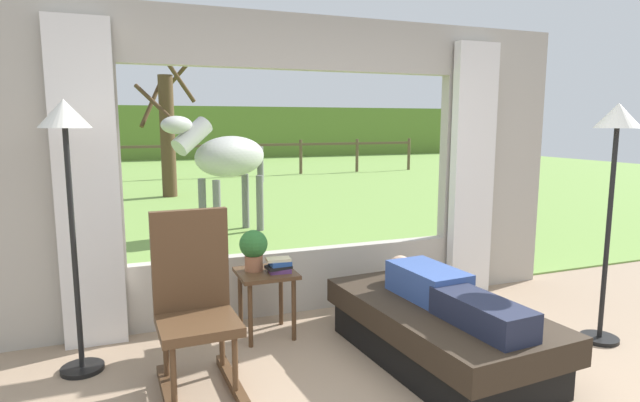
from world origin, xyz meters
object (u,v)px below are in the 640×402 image
book_stack (279,265)px  floor_lamp_right (615,151)px  potted_plant (254,247)px  side_table (266,283)px  pasture_tree (168,130)px  recliner_sofa (438,331)px  reclining_person (444,292)px  rocking_chair (195,302)px  horse (226,158)px  floor_lamp_left (67,155)px

book_stack → floor_lamp_right: 2.63m
floor_lamp_right → potted_plant: bearing=156.1°
side_table → floor_lamp_right: 2.78m
side_table → pasture_tree: bearing=89.9°
recliner_sofa → reclining_person: 0.31m
potted_plant → floor_lamp_right: floor_lamp_right is taller
side_table → pasture_tree: 8.25m
book_stack → rocking_chair: bearing=-143.2°
floor_lamp_right → horse: size_ratio=1.04×
side_table → horse: size_ratio=0.30×
floor_lamp_left → horse: floor_lamp_left is taller
pasture_tree → reclining_person: bearing=-83.8°
side_table → floor_lamp_left: bearing=-174.5°
book_stack → floor_lamp_left: (-1.41, -0.07, 0.89)m
rocking_chair → pasture_tree: (0.63, 8.78, 0.96)m
rocking_chair → potted_plant: rocking_chair is taller
reclining_person → floor_lamp_right: (1.37, -0.10, 0.93)m
book_stack → pasture_tree: size_ratio=0.06×
reclining_person → floor_lamp_right: size_ratio=0.80×
side_table → book_stack: book_stack is taller
floor_lamp_right → pasture_tree: (-2.35, 9.21, 0.05)m
side_table → floor_lamp_right: (2.37, -1.03, 1.03)m
floor_lamp_left → horse: size_ratio=1.05×
rocking_chair → side_table: (0.62, 0.59, -0.12)m
potted_plant → book_stack: size_ratio=1.60×
recliner_sofa → side_table: bearing=134.9°
book_stack → pasture_tree: (-0.08, 8.24, 0.93)m
floor_lamp_right → reclining_person: bearing=175.6°
recliner_sofa → horse: horse is taller
floor_lamp_left → floor_lamp_right: 3.80m
recliner_sofa → reclining_person: size_ratio=1.22×
reclining_person → book_stack: size_ratio=7.17×
reclining_person → rocking_chair: (-1.62, 0.33, 0.02)m
potted_plant → pasture_tree: (0.09, 8.12, 0.80)m
rocking_chair → side_table: size_ratio=2.15×
rocking_chair → floor_lamp_left: floor_lamp_left is taller
recliner_sofa → rocking_chair: 1.68m
floor_lamp_left → side_table: bearing=5.5°
rocking_chair → horse: horse is taller
horse → floor_lamp_right: bearing=172.1°
book_stack → pasture_tree: bearing=90.5°
floor_lamp_right → book_stack: bearing=157.0°
recliner_sofa → pasture_tree: 9.20m
rocking_chair → book_stack: size_ratio=5.59×
recliner_sofa → side_table: side_table is taller
rocking_chair → potted_plant: 0.86m
rocking_chair → potted_plant: (0.54, 0.65, 0.16)m
horse → pasture_tree: bearing=-24.6°
book_stack → floor_lamp_left: bearing=-177.3°
recliner_sofa → pasture_tree: pasture_tree is taller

